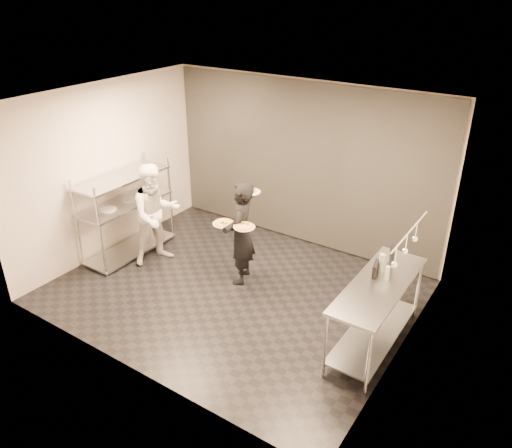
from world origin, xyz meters
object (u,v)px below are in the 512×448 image
Objects in this scene: pass_rack at (126,210)px; salad_plate at (251,191)px; pizza_plate_far at (244,226)px; bottle_clear at (387,273)px; bottle_dark at (392,255)px; pos_monitor at (375,269)px; prep_counter at (377,304)px; pizza_plate_near at (224,223)px; waiter at (241,234)px; bottle_green at (382,263)px; chef at (156,214)px.

salad_plate is at bearing 17.11° from pass_rack.
bottle_clear is (2.09, 0.01, -0.05)m from pizza_plate_far.
bottle_dark is (4.27, 0.55, 0.26)m from pass_rack.
pizza_plate_far is 1.32× the size of pos_monitor.
pizza_plate_far is at bearing 176.69° from prep_counter.
pizza_plate_near is at bearing 177.09° from prep_counter.
prep_counter is 9.95× the size of bottle_clear.
waiter is at bearing 51.40° from pizza_plate_near.
bottle_dark is at bearing 7.34° from pass_rack.
prep_counter is 6.11× the size of salad_plate.
waiter is 6.31× the size of bottle_green.
salad_plate reaches higher than bottle_dark.
salad_plate is at bearing 165.56° from waiter.
chef is 1.33m from pizza_plate_near.
bottle_clear is (2.32, -0.50, -0.36)m from salad_plate.
bottle_clear is at bearing 0.20° from pizza_plate_near.
pass_rack is at bearing -178.25° from bottle_clear.
pizza_plate_far is (0.20, -0.21, 0.26)m from waiter.
bottle_green is 1.12× the size of bottle_dark.
pass_rack is at bearing -176.61° from bottle_green.
pizza_plate_near is at bearing -59.48° from waiter.
waiter is 7.09× the size of bottle_dark.
waiter is 2.22m from bottle_dark.
waiter is at bearing 177.94° from bottle_green.
bottle_dark is at bearing -2.04° from salad_plate.
pos_monitor reaches higher than pizza_plate_near.
pizza_plate_near is (1.32, 0.05, 0.19)m from chef.
salad_plate reaches higher than pizza_plate_near.
bottle_green is (1.97, 0.13, -0.02)m from pizza_plate_far.
chef is at bearing -159.06° from salad_plate.
waiter is 2.15m from pos_monitor.
salad_plate is 1.16× the size of bottle_green.
prep_counter is 3.74m from chef.
pass_rack is at bearing -179.97° from prep_counter.
pizza_plate_far reaches higher than prep_counter.
prep_counter is at bearing -83.98° from bottle_dark.
bottle_clear is (0.16, -0.02, 0.01)m from pos_monitor.
waiter is 1.50m from chef.
bottle_green is at bearing 3.80° from pizza_plate_far.
pizza_plate_far is at bearing -176.20° from bottle_green.
pizza_plate_far is 1.97m from bottle_green.
waiter is (-2.25, 0.33, 0.17)m from prep_counter.
pass_rack is at bearing -176.96° from pizza_plate_far.
chef is 3.77m from bottle_clear.
pass_rack reaches higher than bottle_clear.
salad_plate is (-0.23, 0.51, 0.31)m from pizza_plate_far.
prep_counter is 7.98× the size of bottle_dark.
pizza_plate_far is at bearing 3.04° from pass_rack.
salad_plate reaches higher than bottle_green.
pos_monitor is at bearing 172.49° from bottle_clear.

